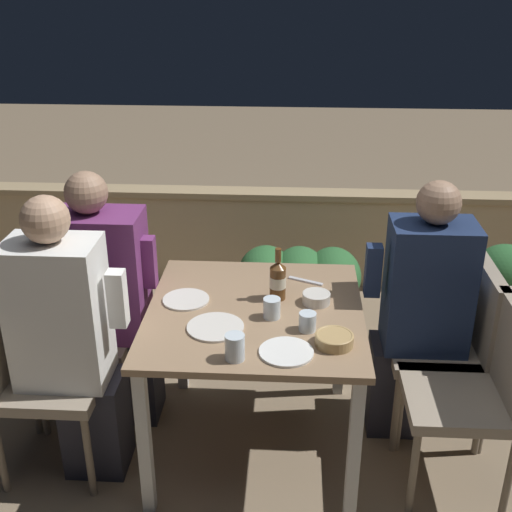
{
  "coord_description": "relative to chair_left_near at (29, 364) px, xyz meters",
  "views": [
    {
      "loc": [
        0.15,
        -2.41,
        2.07
      ],
      "look_at": [
        0.0,
        0.07,
        0.94
      ],
      "focal_mm": 45.0,
      "sensor_mm": 36.0,
      "label": 1
    }
  ],
  "objects": [
    {
      "name": "planter_hedge",
      "position": [
        1.16,
        1.16,
        -0.2
      ],
      "size": [
        0.72,
        0.47,
        0.57
      ],
      "color": "brown",
      "rests_on": "ground_plane"
    },
    {
      "name": "bowl_1",
      "position": [
        1.22,
        0.25,
        0.22
      ],
      "size": [
        0.12,
        0.12,
        0.05
      ],
      "color": "beige",
      "rests_on": "dining_table"
    },
    {
      "name": "potted_plant",
      "position": [
        2.22,
        0.84,
        -0.06
      ],
      "size": [
        0.32,
        0.32,
        0.76
      ],
      "color": "#9E5638",
      "rests_on": "ground_plane"
    },
    {
      "name": "plate_0",
      "position": [
        0.8,
        0.01,
        0.2
      ],
      "size": [
        0.23,
        0.23,
        0.01
      ],
      "color": "silver",
      "rests_on": "dining_table"
    },
    {
      "name": "person_navy_jumper",
      "position": [
        1.69,
        0.36,
        0.11
      ],
      "size": [
        0.47,
        0.26,
        1.26
      ],
      "color": "#282833",
      "rests_on": "ground_plane"
    },
    {
      "name": "beer_bottle",
      "position": [
        1.05,
        0.28,
        0.29
      ],
      "size": [
        0.07,
        0.07,
        0.24
      ],
      "color": "brown",
      "rests_on": "dining_table"
    },
    {
      "name": "ground_plane",
      "position": [
        0.95,
        0.18,
        -0.53
      ],
      "size": [
        16.0,
        16.0,
        0.0
      ],
      "primitive_type": "plane",
      "color": "#847056"
    },
    {
      "name": "parapet_wall",
      "position": [
        0.95,
        1.93,
        -0.19
      ],
      "size": [
        9.0,
        0.18,
        0.67
      ],
      "color": "tan",
      "rests_on": "ground_plane"
    },
    {
      "name": "chair_left_far",
      "position": [
        0.04,
        0.38,
        0.0
      ],
      "size": [
        0.44,
        0.44,
        0.86
      ],
      "color": "gray",
      "rests_on": "ground_plane"
    },
    {
      "name": "chair_right_far",
      "position": [
        1.88,
        0.36,
        0.0
      ],
      "size": [
        0.44,
        0.44,
        0.86
      ],
      "color": "gray",
      "rests_on": "ground_plane"
    },
    {
      "name": "bowl_0",
      "position": [
        1.28,
        -0.09,
        0.22
      ],
      "size": [
        0.15,
        0.15,
        0.05
      ],
      "color": "tan",
      "rests_on": "dining_table"
    },
    {
      "name": "chair_left_near",
      "position": [
        0.0,
        0.0,
        0.0
      ],
      "size": [
        0.44,
        0.44,
        0.86
      ],
      "color": "gray",
      "rests_on": "ground_plane"
    },
    {
      "name": "fork_0",
      "position": [
        1.18,
        0.46,
        0.2
      ],
      "size": [
        0.16,
        0.09,
        0.01
      ],
      "color": "silver",
      "rests_on": "dining_table"
    },
    {
      "name": "glass_cup_1",
      "position": [
        0.9,
        -0.21,
        0.25
      ],
      "size": [
        0.08,
        0.08,
        0.1
      ],
      "color": "silver",
      "rests_on": "dining_table"
    },
    {
      "name": "plate_1",
      "position": [
        1.09,
        -0.16,
        0.2
      ],
      "size": [
        0.21,
        0.21,
        0.01
      ],
      "color": "white",
      "rests_on": "dining_table"
    },
    {
      "name": "person_white_polo",
      "position": [
        0.19,
        0.0,
        0.12
      ],
      "size": [
        0.47,
        0.26,
        1.28
      ],
      "color": "#282833",
      "rests_on": "ground_plane"
    },
    {
      "name": "chair_right_near",
      "position": [
        1.9,
        -0.01,
        0.0
      ],
      "size": [
        0.44,
        0.44,
        0.86
      ],
      "color": "gray",
      "rests_on": "ground_plane"
    },
    {
      "name": "glass_cup_2",
      "position": [
        1.03,
        0.11,
        0.24
      ],
      "size": [
        0.07,
        0.07,
        0.09
      ],
      "color": "silver",
      "rests_on": "dining_table"
    },
    {
      "name": "dining_table",
      "position": [
        0.95,
        0.18,
        0.11
      ],
      "size": [
        0.93,
        0.96,
        0.72
      ],
      "color": "#937556",
      "rests_on": "ground_plane"
    },
    {
      "name": "glass_cup_0",
      "position": [
        1.18,
        0.02,
        0.24
      ],
      "size": [
        0.07,
        0.07,
        0.08
      ],
      "color": "silver",
      "rests_on": "dining_table"
    },
    {
      "name": "plate_2",
      "position": [
        0.65,
        0.24,
        0.2
      ],
      "size": [
        0.21,
        0.21,
        0.01
      ],
      "color": "silver",
      "rests_on": "dining_table"
    },
    {
      "name": "person_purple_stripe",
      "position": [
        0.24,
        0.38,
        0.11
      ],
      "size": [
        0.52,
        0.26,
        1.26
      ],
      "color": "#282833",
      "rests_on": "ground_plane"
    }
  ]
}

